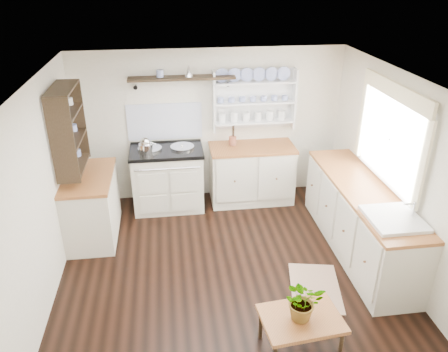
{
  "coord_description": "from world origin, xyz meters",
  "views": [
    {
      "loc": [
        -0.63,
        -4.34,
        3.37
      ],
      "look_at": [
        -0.01,
        0.25,
        1.1
      ],
      "focal_mm": 35.0,
      "sensor_mm": 36.0,
      "label": 1
    }
  ],
  "objects": [
    {
      "name": "plate_rack",
      "position": [
        0.65,
        1.86,
        1.56
      ],
      "size": [
        1.2,
        0.22,
        0.9
      ],
      "color": "white",
      "rests_on": "wall_back"
    },
    {
      "name": "wall_left",
      "position": [
        -2.0,
        0.0,
        1.15
      ],
      "size": [
        0.02,
        3.8,
        2.3
      ],
      "primitive_type": "cube",
      "color": "beige",
      "rests_on": "ground"
    },
    {
      "name": "center_table",
      "position": [
        0.5,
        -1.4,
        0.36
      ],
      "size": [
        0.79,
        0.6,
        0.4
      ],
      "rotation": [
        0.0,
        0.0,
        0.09
      ],
      "color": "brown",
      "rests_on": "floor"
    },
    {
      "name": "left_shelving",
      "position": [
        -1.84,
        0.9,
        1.55
      ],
      "size": [
        0.28,
        0.8,
        1.05
      ],
      "primitive_type": "cube",
      "color": "black",
      "rests_on": "wall_left"
    },
    {
      "name": "left_cabinets",
      "position": [
        -1.7,
        0.9,
        0.46
      ],
      "size": [
        0.62,
        1.13,
        0.9
      ],
      "color": "beige",
      "rests_on": "floor"
    },
    {
      "name": "aga_cooker",
      "position": [
        -0.68,
        1.57,
        0.48
      ],
      "size": [
        1.06,
        0.73,
        0.97
      ],
      "color": "beige",
      "rests_on": "floor"
    },
    {
      "name": "wall_back",
      "position": [
        0.0,
        1.9,
        1.15
      ],
      "size": [
        4.0,
        0.02,
        2.3
      ],
      "primitive_type": "cube",
      "color": "beige",
      "rests_on": "ground"
    },
    {
      "name": "window",
      "position": [
        1.95,
        0.15,
        1.56
      ],
      "size": [
        0.08,
        1.55,
        1.22
      ],
      "color": "white",
      "rests_on": "wall_right"
    },
    {
      "name": "right_cabinets",
      "position": [
        1.7,
        0.1,
        0.46
      ],
      "size": [
        0.62,
        2.43,
        0.9
      ],
      "color": "beige",
      "rests_on": "floor"
    },
    {
      "name": "kettle",
      "position": [
        -0.96,
        1.45,
        1.05
      ],
      "size": [
        0.2,
        0.2,
        0.24
      ],
      "primitive_type": null,
      "color": "silver",
      "rests_on": "aga_cooker"
    },
    {
      "name": "potted_plant",
      "position": [
        0.5,
        -1.4,
        0.6
      ],
      "size": [
        0.38,
        0.33,
        0.4
      ],
      "primitive_type": "imported",
      "rotation": [
        0.0,
        0.0,
        0.07
      ],
      "color": "#3F7233",
      "rests_on": "center_table"
    },
    {
      "name": "floor_rug",
      "position": [
        0.94,
        -0.58,
        0.01
      ],
      "size": [
        0.71,
        0.94,
        0.02
      ],
      "primitive_type": "cube",
      "rotation": [
        0.0,
        0.0,
        -0.2
      ],
      "color": "#946D56",
      "rests_on": "floor"
    },
    {
      "name": "ceiling",
      "position": [
        0.0,
        0.0,
        2.3
      ],
      "size": [
        4.0,
        3.8,
        0.01
      ],
      "primitive_type": "cube",
      "color": "white",
      "rests_on": "wall_back"
    },
    {
      "name": "belfast_sink",
      "position": [
        1.7,
        -0.65,
        0.8
      ],
      "size": [
        0.55,
        0.6,
        0.45
      ],
      "color": "white",
      "rests_on": "right_cabinets"
    },
    {
      "name": "wall_right",
      "position": [
        2.0,
        0.0,
        1.15
      ],
      "size": [
        0.02,
        3.8,
        2.3
      ],
      "primitive_type": "cube",
      "color": "beige",
      "rests_on": "ground"
    },
    {
      "name": "back_cabinets",
      "position": [
        0.6,
        1.6,
        0.46
      ],
      "size": [
        1.27,
        0.63,
        0.9
      ],
      "color": "beige",
      "rests_on": "floor"
    },
    {
      "name": "utensil_crock",
      "position": [
        0.31,
        1.68,
        0.97
      ],
      "size": [
        0.11,
        0.11,
        0.13
      ],
      "primitive_type": "cylinder",
      "color": "brown",
      "rests_on": "back_cabinets"
    },
    {
      "name": "floor",
      "position": [
        0.0,
        0.0,
        0.0
      ],
      "size": [
        4.0,
        3.8,
        0.01
      ],
      "primitive_type": "cube",
      "color": "black",
      "rests_on": "ground"
    },
    {
      "name": "high_shelf",
      "position": [
        -0.4,
        1.78,
        1.91
      ],
      "size": [
        1.5,
        0.29,
        0.16
      ],
      "color": "black",
      "rests_on": "wall_back"
    }
  ]
}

